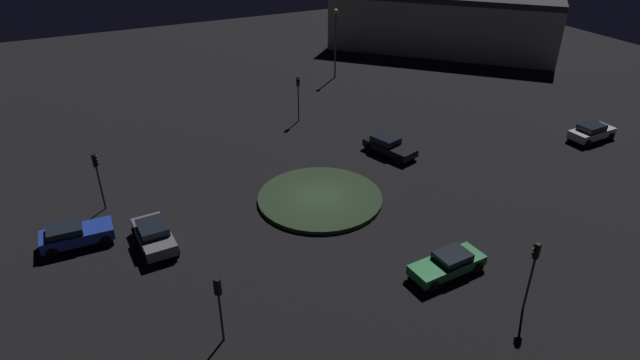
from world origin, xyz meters
TOP-DOWN VIEW (x-y plane):
  - ground_plane at (0.00, 0.00)m, footprint 115.95×115.95m
  - roundabout_island at (0.00, 0.00)m, footprint 8.91×8.91m
  - car_silver at (-1.35, -25.84)m, footprint 2.15×4.31m
  - car_blue at (1.87, 16.07)m, footprint 2.14×4.31m
  - car_green at (-10.62, -3.03)m, footprint 2.23×4.70m
  - car_grey at (-0.36, 11.67)m, footprint 4.40×2.29m
  - car_black at (4.16, -8.40)m, footprint 4.90×3.07m
  - traffic_light_north at (5.53, 13.93)m, footprint 0.36×0.39m
  - traffic_light_west at (-14.81, -4.80)m, footprint 0.39×0.35m
  - traffic_light_northwest at (-9.88, 10.17)m, footprint 0.39×0.39m
  - traffic_light_east at (13.85, -4.52)m, footprint 0.39×0.35m
  - streetlamp_southeast at (23.81, -13.57)m, footprint 0.50×0.50m
  - store_building at (28.29, -32.15)m, footprint 28.24×28.09m

SIDE VIEW (x-z plane):
  - ground_plane at x=0.00m, z-range 0.00..0.00m
  - roundabout_island at x=0.00m, z-range 0.00..0.31m
  - car_green at x=-10.62m, z-range 0.04..1.40m
  - car_black at x=4.16m, z-range 0.02..1.46m
  - car_silver at x=-1.35m, z-range 0.04..1.54m
  - car_blue at x=1.87m, z-range 0.04..1.54m
  - car_grey at x=-0.36m, z-range 0.03..1.58m
  - traffic_light_northwest at x=-9.88m, z-range 0.83..4.68m
  - traffic_light_north at x=5.53m, z-range 0.89..5.13m
  - traffic_light_west at x=-14.81m, z-range 0.91..5.22m
  - traffic_light_east at x=13.85m, z-range 0.91..5.25m
  - store_building at x=28.29m, z-range 0.00..7.48m
  - streetlamp_southeast at x=23.81m, z-range 1.14..8.88m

